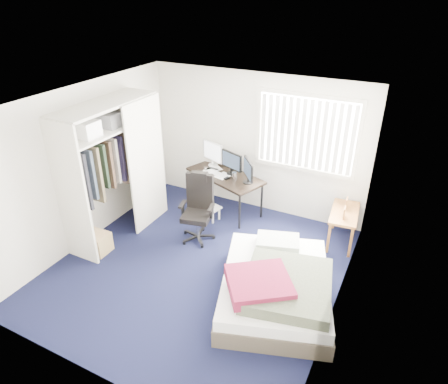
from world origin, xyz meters
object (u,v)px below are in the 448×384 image
office_chair (198,214)px  bed (276,286)px  nightstand (344,215)px  desk (226,173)px

office_chair → bed: office_chair is taller
nightstand → bed: 1.87m
desk → nightstand: 2.17m
bed → nightstand: bearing=75.2°
office_chair → desk: bearing=90.3°
nightstand → bed: nightstand is taller
office_chair → bed: bearing=-27.6°
desk → bed: desk is taller
office_chair → nightstand: 2.34m
bed → desk: bearing=131.4°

